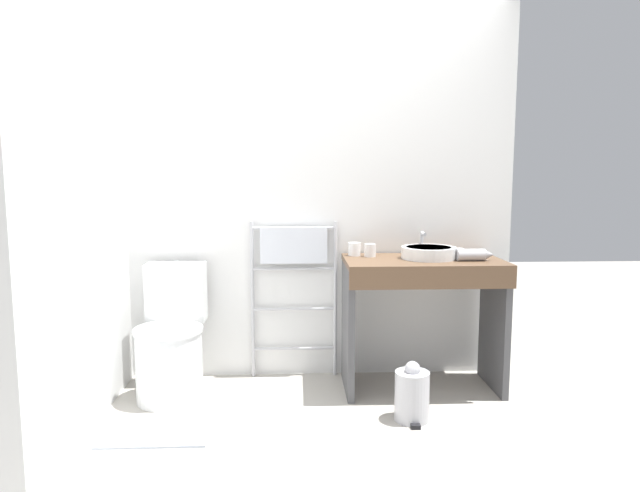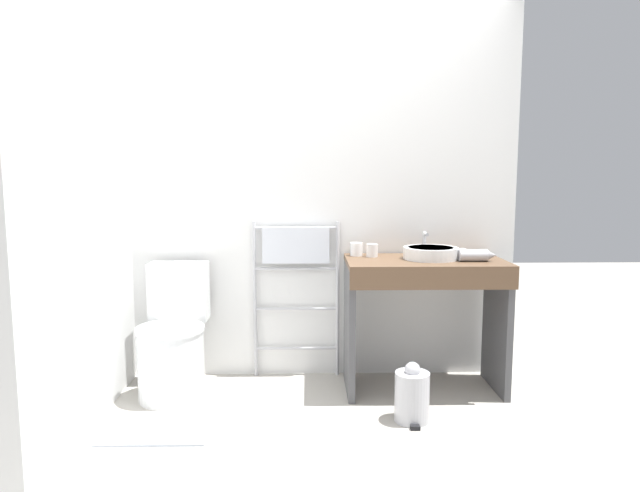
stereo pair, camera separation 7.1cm
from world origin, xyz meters
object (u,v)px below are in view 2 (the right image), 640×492
sink_basin (431,253)px  cup_near_edge (372,250)px  towel_radiator (296,263)px  cup_near_wall (356,249)px  toilet (173,344)px  trash_bin (412,395)px  hair_dryer (475,255)px

sink_basin → cup_near_edge: size_ratio=4.15×
towel_radiator → cup_near_wall: bearing=-11.6°
toilet → cup_near_wall: bearing=10.8°
trash_bin → towel_radiator: bearing=132.3°
towel_radiator → trash_bin: bearing=-47.7°
toilet → towel_radiator: 0.93m
cup_near_wall → towel_radiator: bearing=168.4°
toilet → cup_near_edge: 1.37m
cup_near_wall → hair_dryer: cup_near_wall is taller
towel_radiator → trash_bin: (0.65, -0.72, -0.63)m
cup_near_wall → hair_dryer: size_ratio=0.37×
towel_radiator → sink_basin: size_ratio=3.08×
cup_near_wall → trash_bin: size_ratio=0.25×
trash_bin → cup_near_edge: bearing=105.5°
sink_basin → cup_near_wall: bearing=162.4°
toilet → hair_dryer: 1.92m
cup_near_wall → sink_basin: bearing=-17.6°
toilet → cup_near_wall: (1.14, 0.22, 0.55)m
trash_bin → toilet: bearing=163.4°
towel_radiator → hair_dryer: bearing=-16.0°
hair_dryer → towel_radiator: bearing=164.0°
cup_near_edge → trash_bin: (0.16, -0.59, -0.73)m
cup_near_wall → hair_dryer: 0.74m
cup_near_edge → sink_basin: bearing=-15.4°
hair_dryer → trash_bin: (-0.44, -0.40, -0.72)m
sink_basin → cup_near_wall: cup_near_wall is taller
towel_radiator → sink_basin: 0.88m
hair_dryer → cup_near_wall: bearing=161.6°
sink_basin → cup_near_edge: 0.37m
sink_basin → hair_dryer: same height
cup_near_edge → hair_dryer: (0.60, -0.19, -0.00)m
cup_near_wall → toilet: bearing=-169.2°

